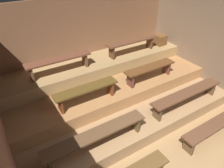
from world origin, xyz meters
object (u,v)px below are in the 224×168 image
(bench_floor_right, at_px, (215,126))
(bench_upper_left, at_px, (59,61))
(bench_middle_left, at_px, (86,91))
(bench_lower_left, at_px, (96,136))
(bench_upper_right, at_px, (132,43))
(bench_middle_right, at_px, (150,69))
(bench_lower_right, at_px, (187,94))
(wooden_crate_upper, at_px, (160,40))

(bench_floor_right, distance_m, bench_upper_left, 3.86)
(bench_floor_right, xyz_separation_m, bench_middle_left, (-2.13, 1.88, 0.62))
(bench_lower_left, relative_size, bench_upper_left, 1.29)
(bench_floor_right, distance_m, bench_upper_right, 3.09)
(bench_lower_left, bearing_deg, bench_middle_left, 72.61)
(bench_lower_left, xyz_separation_m, bench_middle_right, (2.14, 1.02, 0.30))
(bench_floor_right, xyz_separation_m, bench_lower_right, (0.01, 0.86, 0.32))
(bench_lower_left, distance_m, bench_middle_right, 2.39)
(bench_middle_right, xyz_separation_m, wooden_crate_upper, (1.34, 1.08, 0.16))
(wooden_crate_upper, bearing_deg, bench_floor_right, -109.26)
(bench_middle_left, relative_size, bench_upper_right, 0.91)
(bench_middle_right, bearing_deg, bench_upper_right, 79.78)
(bench_upper_right, xyz_separation_m, wooden_crate_upper, (1.15, 0.02, -0.15))
(bench_lower_left, relative_size, bench_middle_left, 1.42)
(bench_middle_right, distance_m, bench_upper_right, 1.12)
(bench_lower_right, distance_m, wooden_crate_upper, 2.38)
(bench_lower_right, bearing_deg, bench_middle_right, 107.39)
(bench_middle_right, bearing_deg, bench_lower_left, -154.58)
(bench_upper_right, height_order, wooden_crate_upper, bench_upper_right)
(bench_lower_left, height_order, bench_upper_left, bench_upper_left)
(bench_lower_right, relative_size, wooden_crate_upper, 6.66)
(wooden_crate_upper, bearing_deg, bench_lower_right, -116.07)
(bench_upper_right, bearing_deg, wooden_crate_upper, 0.77)
(bench_lower_left, bearing_deg, bench_floor_right, -19.36)
(bench_middle_right, bearing_deg, bench_lower_right, -72.61)
(bench_lower_left, xyz_separation_m, bench_middle_left, (0.32, 1.02, 0.30))
(wooden_crate_upper, bearing_deg, bench_upper_left, -179.74)
(bench_middle_left, xyz_separation_m, wooden_crate_upper, (3.16, 1.08, 0.16))
(wooden_crate_upper, bearing_deg, bench_lower_left, -148.98)
(bench_lower_right, xyz_separation_m, bench_upper_right, (-0.13, 2.08, 0.62))
(bench_middle_left, relative_size, wooden_crate_upper, 4.69)
(bench_middle_left, distance_m, bench_upper_left, 1.12)
(bench_middle_left, height_order, wooden_crate_upper, wooden_crate_upper)
(bench_floor_right, relative_size, bench_upper_left, 1.13)
(bench_lower_right, relative_size, bench_middle_left, 1.42)
(bench_lower_right, height_order, wooden_crate_upper, wooden_crate_upper)
(bench_floor_right, bearing_deg, bench_middle_left, 138.62)
(bench_middle_left, distance_m, bench_upper_right, 2.30)
(bench_lower_left, relative_size, wooden_crate_upper, 6.66)
(bench_floor_right, xyz_separation_m, bench_upper_left, (-2.32, 2.94, 0.93))
(bench_floor_right, distance_m, bench_lower_right, 0.92)
(bench_upper_left, bearing_deg, bench_floor_right, -51.68)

